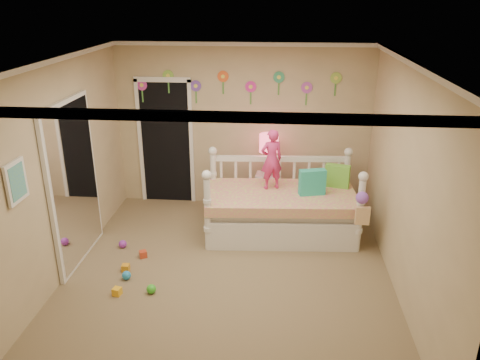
# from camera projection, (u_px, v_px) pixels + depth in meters

# --- Properties ---
(floor) EXTENTS (4.00, 4.50, 0.01)m
(floor) POSITION_uv_depth(u_px,v_px,m) (228.00, 276.00, 5.87)
(floor) COLOR #7F684C
(floor) RESTS_ON ground
(ceiling) EXTENTS (4.00, 4.50, 0.01)m
(ceiling) POSITION_uv_depth(u_px,v_px,m) (225.00, 62.00, 4.92)
(ceiling) COLOR white
(ceiling) RESTS_ON floor
(back_wall) EXTENTS (4.00, 0.01, 2.60)m
(back_wall) POSITION_uv_depth(u_px,v_px,m) (243.00, 127.00, 7.48)
(back_wall) COLOR tan
(back_wall) RESTS_ON floor
(left_wall) EXTENTS (0.01, 4.50, 2.60)m
(left_wall) POSITION_uv_depth(u_px,v_px,m) (57.00, 173.00, 5.56)
(left_wall) COLOR tan
(left_wall) RESTS_ON floor
(right_wall) EXTENTS (0.01, 4.50, 2.60)m
(right_wall) POSITION_uv_depth(u_px,v_px,m) (406.00, 184.00, 5.24)
(right_wall) COLOR tan
(right_wall) RESTS_ON floor
(crown_molding) EXTENTS (4.00, 4.50, 0.06)m
(crown_molding) POSITION_uv_depth(u_px,v_px,m) (225.00, 65.00, 4.93)
(crown_molding) COLOR white
(crown_molding) RESTS_ON ceiling
(daybed) EXTENTS (2.20, 1.28, 1.16)m
(daybed) POSITION_uv_depth(u_px,v_px,m) (281.00, 196.00, 6.74)
(daybed) COLOR white
(daybed) RESTS_ON floor
(pillow_turquoise) EXTENTS (0.38, 0.21, 0.36)m
(pillow_turquoise) POSITION_uv_depth(u_px,v_px,m) (312.00, 182.00, 6.57)
(pillow_turquoise) COLOR #23B294
(pillow_turquoise) RESTS_ON daybed
(pillow_lime) EXTENTS (0.37, 0.21, 0.33)m
(pillow_lime) POSITION_uv_depth(u_px,v_px,m) (337.00, 176.00, 6.85)
(pillow_lime) COLOR #74CF3F
(pillow_lime) RESTS_ON daybed
(child) EXTENTS (0.37, 0.31, 0.88)m
(child) POSITION_uv_depth(u_px,v_px,m) (272.00, 159.00, 6.69)
(child) COLOR #E2337D
(child) RESTS_ON daybed
(nightstand) EXTENTS (0.40, 0.32, 0.63)m
(nightstand) POSITION_uv_depth(u_px,v_px,m) (268.00, 193.00, 7.52)
(nightstand) COLOR white
(nightstand) RESTS_ON floor
(table_lamp) EXTENTS (0.29, 0.29, 0.64)m
(table_lamp) POSITION_uv_depth(u_px,v_px,m) (269.00, 148.00, 7.25)
(table_lamp) COLOR #D71C73
(table_lamp) RESTS_ON nightstand
(closet_doorway) EXTENTS (0.90, 0.04, 2.07)m
(closet_doorway) POSITION_uv_depth(u_px,v_px,m) (166.00, 141.00, 7.67)
(closet_doorway) COLOR black
(closet_doorway) RESTS_ON back_wall
(flower_decals) EXTENTS (3.40, 0.02, 0.50)m
(flower_decals) POSITION_uv_depth(u_px,v_px,m) (237.00, 86.00, 7.25)
(flower_decals) COLOR #B2668C
(flower_decals) RESTS_ON back_wall
(mirror_closet) EXTENTS (0.07, 1.30, 2.10)m
(mirror_closet) POSITION_uv_depth(u_px,v_px,m) (74.00, 184.00, 5.93)
(mirror_closet) COLOR white
(mirror_closet) RESTS_ON left_wall
(wall_picture) EXTENTS (0.05, 0.34, 0.42)m
(wall_picture) POSITION_uv_depth(u_px,v_px,m) (16.00, 182.00, 4.63)
(wall_picture) COLOR white
(wall_picture) RESTS_ON left_wall
(hanging_bag) EXTENTS (0.20, 0.16, 0.36)m
(hanging_bag) POSITION_uv_depth(u_px,v_px,m) (361.00, 209.00, 6.03)
(hanging_bag) COLOR beige
(hanging_bag) RESTS_ON daybed
(toy_scatter) EXTENTS (0.99, 1.41, 0.11)m
(toy_scatter) POSITION_uv_depth(u_px,v_px,m) (132.00, 266.00, 5.98)
(toy_scatter) COLOR #996666
(toy_scatter) RESTS_ON floor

